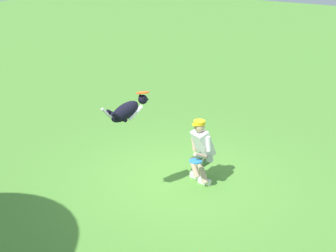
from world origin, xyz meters
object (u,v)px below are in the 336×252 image
person (201,149)px  frisbee_flying (143,93)px  dog (127,110)px  frisbee_held (195,161)px

person → frisbee_flying: bearing=-12.6°
person → dog: (0.73, 1.28, 1.00)m
dog → frisbee_held: dog is taller
frisbee_held → frisbee_flying: bearing=37.5°
frisbee_flying → frisbee_held: bearing=-142.5°
person → frisbee_held: bearing=38.4°
person → frisbee_held: person is taller
person → frisbee_held: 0.40m
frisbee_flying → frisbee_held: 1.65m
person → frisbee_flying: (0.65, 0.95, 1.26)m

